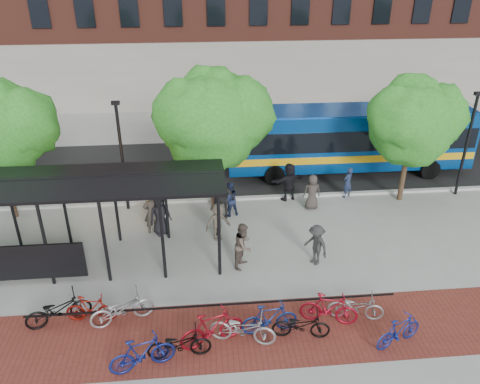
{
  "coord_description": "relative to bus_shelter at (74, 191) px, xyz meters",
  "views": [
    {
      "loc": [
        -3.57,
        -15.98,
        10.59
      ],
      "look_at": [
        -1.93,
        1.65,
        1.6
      ],
      "focal_mm": 35.0,
      "sensor_mm": 36.0,
      "label": 1
    }
  ],
  "objects": [
    {
      "name": "ground",
      "position": [
        8.13,
        0.48,
        -3.0
      ],
      "size": [
        160.0,
        160.0,
        0.0
      ],
      "primitive_type": "plane",
      "color": "#9E9E99",
      "rests_on": "ground"
    },
    {
      "name": "asphalt_street",
      "position": [
        8.13,
        8.48,
        -2.99
      ],
      "size": [
        160.0,
        8.0,
        0.01
      ],
      "primitive_type": "cube",
      "color": "black",
      "rests_on": "ground"
    },
    {
      "name": "curb",
      "position": [
        8.13,
        4.48,
        -2.94
      ],
      "size": [
        160.0,
        0.25,
        0.12
      ],
      "primitive_type": "cube",
      "color": "#B7B7B2",
      "rests_on": "ground"
    },
    {
      "name": "brick_strip",
      "position": [
        6.13,
        -4.52,
        -3.0
      ],
      "size": [
        24.0,
        3.0,
        0.01
      ],
      "primitive_type": "cube",
      "color": "maroon",
      "rests_on": "ground"
    },
    {
      "name": "bike_rack_rail",
      "position": [
        4.83,
        -3.62,
        -3.0
      ],
      "size": [
        12.0,
        0.05,
        0.95
      ],
      "primitive_type": "cube",
      "color": "black",
      "rests_on": "ground"
    },
    {
      "name": "bus_shelter",
      "position": [
        0.0,
        0.0,
        0.0
      ],
      "size": [
        10.6,
        3.07,
        3.6
      ],
      "color": "black",
      "rests_on": "ground"
    },
    {
      "name": "tree_b",
      "position": [
        5.23,
        3.83,
        1.46
      ],
      "size": [
        5.15,
        4.2,
        6.47
      ],
      "color": "#382619",
      "rests_on": "ground"
    },
    {
      "name": "tree_c",
      "position": [
        14.22,
        3.83,
        1.06
      ],
      "size": [
        4.66,
        3.8,
        5.92
      ],
      "color": "#382619",
      "rests_on": "ground"
    },
    {
      "name": "lamp_post_left",
      "position": [
        1.13,
        4.08,
        -0.25
      ],
      "size": [
        0.35,
        0.2,
        5.12
      ],
      "color": "black",
      "rests_on": "ground"
    },
    {
      "name": "lamp_post_right",
      "position": [
        17.13,
        4.08,
        -0.25
      ],
      "size": [
        0.35,
        0.2,
        5.12
      ],
      "color": "black",
      "rests_on": "ground"
    },
    {
      "name": "bus",
      "position": [
        12.49,
        7.36,
        -1.0
      ],
      "size": [
        12.92,
        3.15,
        3.48
      ],
      "rotation": [
        0.0,
        0.0,
        -0.01
      ],
      "color": "navy",
      "rests_on": "ground"
    },
    {
      "name": "bike_0",
      "position": [
        -0.12,
        -3.47,
        -2.46
      ],
      "size": [
        2.16,
        1.35,
        1.07
      ],
      "primitive_type": "imported",
      "rotation": [
        0.0,
        0.0,
        1.91
      ],
      "color": "black",
      "rests_on": "ground"
    },
    {
      "name": "bike_1",
      "position": [
        0.89,
        -3.47,
        -2.51
      ],
      "size": [
        1.66,
        0.6,
        0.98
      ],
      "primitive_type": "imported",
      "rotation": [
        0.0,
        0.0,
        1.48
      ],
      "color": "maroon",
      "rests_on": "ground"
    },
    {
      "name": "bike_2",
      "position": [
        1.89,
        -3.61,
        -2.46
      ],
      "size": [
        2.18,
        1.33,
        1.08
      ],
      "primitive_type": "imported",
      "rotation": [
        0.0,
        0.0,
        1.89
      ],
      "color": "#9A9A9C",
      "rests_on": "ground"
    },
    {
      "name": "bike_3",
      "position": [
        2.72,
        -5.62,
        -2.43
      ],
      "size": [
        1.98,
        1.05,
        1.15
      ],
      "primitive_type": "imported",
      "rotation": [
        0.0,
        0.0,
        1.86
      ],
      "color": "navy",
      "rests_on": "ground"
    },
    {
      "name": "bike_4",
      "position": [
        3.74,
        -5.26,
        -2.51
      ],
      "size": [
        1.91,
        0.76,
        0.99
      ],
      "primitive_type": "imported",
      "rotation": [
        0.0,
        0.0,
        1.63
      ],
      "color": "black",
      "rests_on": "ground"
    },
    {
      "name": "bike_5",
      "position": [
        4.71,
        -4.84,
        -2.39
      ],
      "size": [
        2.11,
        1.19,
        1.22
      ],
      "primitive_type": "imported",
      "rotation": [
        0.0,
        0.0,
        1.89
      ],
      "color": "maroon",
      "rests_on": "ground"
    },
    {
      "name": "bike_6",
      "position": [
        5.64,
        -4.84,
        -2.46
      ],
      "size": [
        2.16,
        1.22,
        1.08
      ],
      "primitive_type": "imported",
      "rotation": [
        0.0,
        0.0,
        1.31
      ],
      "color": "gray",
      "rests_on": "ground"
    },
    {
      "name": "bike_7",
      "position": [
        6.51,
        -4.5,
        -2.46
      ],
      "size": [
        1.84,
        0.7,
        1.08
      ],
      "primitive_type": "imported",
      "rotation": [
        0.0,
        0.0,
        1.68
      ],
      "color": "navy",
      "rests_on": "ground"
    },
    {
      "name": "bike_8",
      "position": [
        7.44,
        -4.8,
        -2.53
      ],
      "size": [
        1.85,
        0.86,
        0.94
      ],
      "primitive_type": "imported",
      "rotation": [
        0.0,
        0.0,
        1.43
      ],
      "color": "black",
      "rests_on": "ground"
    },
    {
      "name": "bike_9",
      "position": [
        8.46,
        -4.25,
        -2.44
      ],
      "size": [
        1.92,
        1.01,
        1.11
      ],
      "primitive_type": "imported",
      "rotation": [
        0.0,
        0.0,
        1.29
      ],
      "color": "maroon",
      "rests_on": "ground"
    },
    {
      "name": "bike_10",
      "position": [
        9.38,
        -4.14,
        -2.53
      ],
      "size": [
        1.89,
        1.0,
        0.94
      ],
      "primitive_type": "imported",
      "rotation": [
        0.0,
        0.0,
        1.35
      ],
      "color": "gray",
      "rests_on": "ground"
    },
    {
      "name": "bike_11",
      "position": [
        10.31,
        -5.37,
        -2.49
      ],
      "size": [
        1.76,
        1.08,
        1.02
      ],
      "primitive_type": "imported",
      "rotation": [
        0.0,
        0.0,
        1.96
      ],
      "color": "navy",
      "rests_on": "ground"
    },
    {
      "name": "pedestrian_0",
      "position": [
        2.82,
        1.72,
        -2.09
      ],
      "size": [
        1.04,
        0.88,
        1.82
      ],
      "primitive_type": "imported",
      "rotation": [
        0.0,
        0.0,
        0.4
      ],
      "color": "black",
      "rests_on": "ground"
    },
    {
      "name": "pedestrian_1",
      "position": [
        2.46,
        1.84,
        -2.04
      ],
      "size": [
        0.78,
        0.6,
        1.91
      ],
      "primitive_type": "imported",
      "rotation": [
        0.0,
        0.0,
        3.37
      ],
      "color": "#3F3932",
      "rests_on": "ground"
    },
    {
      "name": "pedestrian_2",
      "position": [
        5.83,
        3.0,
        -2.18
      ],
      "size": [
        0.95,
        0.84,
        1.65
      ],
      "primitive_type": "imported",
      "rotation": [
        0.0,
        0.0,
        3.45
      ],
      "color": "#1C2542",
      "rests_on": "ground"
    },
    {
      "name": "pedestrian_3",
      "position": [
        5.19,
        1.0,
        -2.16
      ],
      "size": [
        1.22,
        0.93,
        1.67
      ],
      "primitive_type": "imported",
      "rotation": [
        0.0,
        0.0,
        0.32
      ],
      "color": "#4C4238",
      "rests_on": "ground"
    },
    {
      "name": "pedestrian_4",
      "position": [
        5.5,
        2.86,
        -2.06
      ],
      "size": [
        1.18,
        0.71,
        1.88
      ],
      "primitive_type": "imported",
      "rotation": [
        0.0,
        0.0,
        6.03
      ],
      "color": "#2B2B2B",
      "rests_on": "ground"
    },
    {
      "name": "pedestrian_5",
      "position": [
        8.76,
        4.28,
        -2.06
      ],
      "size": [
        1.83,
        1.07,
        1.88
      ],
      "primitive_type": "imported",
      "rotation": [
        0.0,
        0.0,
        3.45
      ],
      "color": "black",
      "rests_on": "ground"
    },
    {
      "name": "pedestrian_6",
      "position": [
        9.65,
        3.3,
        -2.15
      ],
      "size": [
        0.86,
        0.6,
        1.69
      ],
      "primitive_type": "imported",
      "rotation": [
        0.0,
        0.0,
        3.21
      ],
      "color": "#39312D",
      "rests_on": "ground"
    },
    {
      "name": "pedestrian_7",
      "position": [
        11.64,
        4.28,
        -2.23
      ],
      "size": [
        0.67,
        0.62,
        1.55
      ],
      "primitive_type": "imported",
      "rotation": [
        0.0,
        0.0,
        3.71
      ],
      "color": "#1D2744",
      "rests_on": "ground"
    },
    {
      "name": "pedestrian_8",
      "position": [
        6.06,
        -0.92,
        -2.08
      ],
      "size": [
        1.04,
        1.12,
        1.83
      ],
      "primitive_type": "imported",
      "rotation": [
        0.0,
        0.0,
        1.06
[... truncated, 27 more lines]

